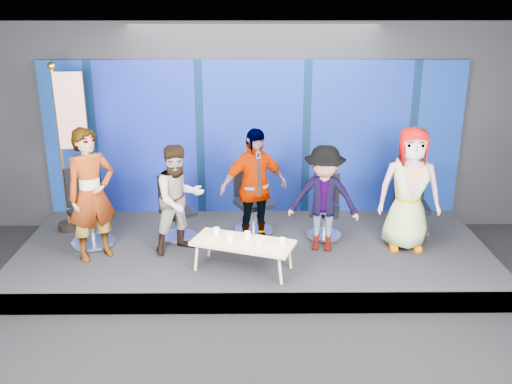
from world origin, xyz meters
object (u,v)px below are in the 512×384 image
(panelist_a, at_px, (92,195))
(chair_c, at_px, (252,210))
(coffee_table, at_px, (243,244))
(mug_a, at_px, (216,231))
(mug_c, at_px, (247,235))
(panelist_b, at_px, (179,199))
(mug_d, at_px, (259,244))
(chair_e, at_px, (409,212))
(mug_e, at_px, (283,242))
(chair_b, at_px, (177,217))
(panelist_d, at_px, (324,199))
(chair_d, at_px, (325,216))
(panelist_c, at_px, (254,188))
(mug_b, at_px, (230,238))
(flag_stand, at_px, (69,145))
(panelist_e, at_px, (409,189))
(chair_a, at_px, (90,220))

(panelist_a, height_order, chair_c, panelist_a)
(coffee_table, distance_m, mug_a, 0.45)
(panelist_a, xyz_separation_m, mug_c, (2.18, -0.33, -0.48))
(panelist_b, bearing_deg, mug_d, -68.77)
(panelist_b, relative_size, coffee_table, 1.09)
(chair_e, height_order, mug_e, chair_e)
(chair_b, distance_m, coffee_table, 1.53)
(panelist_d, bearing_deg, chair_d, 90.05)
(chair_b, height_order, chair_c, chair_c)
(chair_d, bearing_deg, chair_b, -168.06)
(chair_b, distance_m, mug_c, 1.51)
(panelist_c, bearing_deg, chair_b, 143.87)
(chair_d, relative_size, mug_e, 9.83)
(coffee_table, bearing_deg, mug_d, -40.11)
(coffee_table, bearing_deg, mug_a, 148.64)
(chair_c, xyz_separation_m, mug_b, (-0.31, -1.36, 0.11))
(panelist_a, bearing_deg, chair_d, -25.02)
(panelist_d, height_order, mug_e, panelist_d)
(chair_c, height_order, chair_d, chair_c)
(mug_b, relative_size, mug_c, 1.08)
(panelist_b, relative_size, flag_stand, 0.60)
(panelist_d, height_order, flag_stand, flag_stand)
(coffee_table, xyz_separation_m, mug_b, (-0.18, 0.00, 0.09))
(chair_b, bearing_deg, mug_a, -86.39)
(flag_stand, bearing_deg, chair_e, -7.60)
(panelist_c, relative_size, panelist_e, 0.98)
(chair_b, bearing_deg, panelist_d, -44.86)
(chair_c, relative_size, mug_c, 11.08)
(mug_c, xyz_separation_m, mug_d, (0.16, -0.28, -0.01))
(panelist_a, distance_m, panelist_e, 4.54)
(chair_a, distance_m, mug_b, 2.32)
(panelist_a, relative_size, panelist_e, 1.03)
(chair_b, distance_m, panelist_e, 3.53)
(panelist_b, bearing_deg, chair_c, 1.19)
(mug_b, xyz_separation_m, mug_c, (0.24, 0.10, -0.00))
(mug_e, bearing_deg, mug_b, 170.06)
(panelist_c, xyz_separation_m, mug_d, (0.06, -1.04, -0.43))
(mug_e, xyz_separation_m, flag_stand, (-3.22, 1.57, 0.94))
(chair_d, height_order, panelist_e, panelist_e)
(coffee_table, relative_size, flag_stand, 0.56)
(panelist_d, height_order, panelist_e, panelist_e)
(panelist_b, distance_m, chair_e, 3.58)
(chair_c, height_order, mug_b, chair_c)
(panelist_b, xyz_separation_m, chair_e, (3.51, 0.55, -0.43))
(panelist_d, xyz_separation_m, mug_b, (-1.34, -0.66, -0.32))
(chair_d, distance_m, mug_b, 1.85)
(panelist_b, bearing_deg, mug_e, -60.65)
(chair_c, bearing_deg, chair_a, 167.23)
(mug_b, distance_m, mug_d, 0.43)
(panelist_c, bearing_deg, panelist_d, -34.08)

